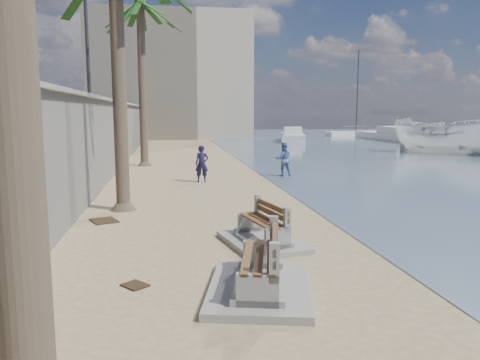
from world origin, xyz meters
TOP-DOWN VIEW (x-y plane):
  - ground_plane at (0.00, 0.00)m, footprint 140.00×140.00m
  - seawall at (-5.20, 20.00)m, footprint 0.45×70.00m
  - wall_cap at (-5.20, 20.00)m, footprint 0.80×70.00m
  - end_building at (-2.00, 52.00)m, footprint 18.00×12.00m
  - bench_near at (-0.93, 2.07)m, footprint 2.15×2.74m
  - bench_far at (-0.30, 4.89)m, footprint 1.93×2.47m
  - palm_back at (-3.75, 21.57)m, footprint 5.00×5.00m
  - streetlight at (-5.10, 12.00)m, footprint 0.28×0.28m
  - person_a at (-0.98, 14.77)m, footprint 0.67×0.46m
  - person_b at (2.97, 16.11)m, footprint 0.87×0.68m
  - boat_cruiser at (17.63, 25.95)m, footprint 4.41×4.43m
  - yacht_near at (21.51, 42.39)m, footprint 3.49×11.84m
  - yacht_far at (10.42, 42.32)m, footprint 3.92×8.26m
  - sailboat_west at (21.36, 51.78)m, footprint 7.98×2.87m
  - debris_c at (-4.21, 7.84)m, footprint 0.91×0.99m
  - debris_d at (-3.02, 2.69)m, footprint 0.54×0.55m

SIDE VIEW (x-z plane):
  - ground_plane at x=0.00m, z-range 0.00..0.00m
  - debris_c at x=-4.21m, z-range 0.00..0.03m
  - debris_d at x=-3.02m, z-range 0.00..0.03m
  - sailboat_west at x=21.36m, z-range -5.12..5.77m
  - yacht_near at x=21.51m, z-range -0.40..1.10m
  - yacht_far at x=10.42m, z-range -0.40..1.10m
  - bench_far at x=-0.30m, z-range -0.06..0.86m
  - bench_near at x=-0.93m, z-range -0.06..0.95m
  - person_b at x=2.97m, z-range 0.00..1.77m
  - person_a at x=-0.98m, z-range 0.00..1.82m
  - boat_cruiser at x=17.63m, z-range -0.40..3.27m
  - seawall at x=-5.20m, z-range 0.00..3.50m
  - wall_cap at x=-5.20m, z-range 3.49..3.61m
  - streetlight at x=-5.10m, z-range 4.08..9.21m
  - end_building at x=-2.00m, z-range 0.00..14.00m
  - palm_back at x=-3.75m, z-range 3.82..13.58m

